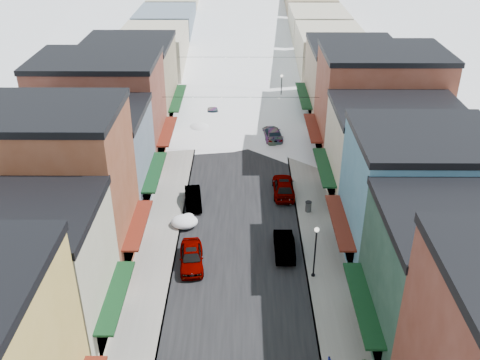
{
  "coord_description": "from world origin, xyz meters",
  "views": [
    {
      "loc": [
        0.26,
        -12.98,
        25.39
      ],
      "look_at": [
        0.0,
        28.37,
        2.72
      ],
      "focal_mm": 40.0,
      "sensor_mm": 36.0,
      "label": 1
    }
  ],
  "objects_px": {
    "car_silver_sedan": "(191,257)",
    "streetlamp_near": "(316,246)",
    "trash_can": "(308,206)",
    "car_green_sedan": "(284,245)",
    "car_dark_hatch": "(193,198)"
  },
  "relations": [
    {
      "from": "car_dark_hatch",
      "to": "streetlamp_near",
      "type": "relative_size",
      "value": 0.95
    },
    {
      "from": "car_silver_sedan",
      "to": "car_green_sedan",
      "type": "height_order",
      "value": "car_silver_sedan"
    },
    {
      "from": "car_silver_sedan",
      "to": "car_dark_hatch",
      "type": "distance_m",
      "value": 8.92
    },
    {
      "from": "trash_can",
      "to": "car_silver_sedan",
      "type": "bearing_deg",
      "value": -142.01
    },
    {
      "from": "car_dark_hatch",
      "to": "trash_can",
      "type": "height_order",
      "value": "car_dark_hatch"
    },
    {
      "from": "car_green_sedan",
      "to": "streetlamp_near",
      "type": "relative_size",
      "value": 1.02
    },
    {
      "from": "car_silver_sedan",
      "to": "streetlamp_near",
      "type": "xyz_separation_m",
      "value": [
        9.12,
        -1.41,
        2.09
      ]
    },
    {
      "from": "trash_can",
      "to": "car_dark_hatch",
      "type": "bearing_deg",
      "value": 172.63
    },
    {
      "from": "car_dark_hatch",
      "to": "streetlamp_near",
      "type": "bearing_deg",
      "value": -54.3
    },
    {
      "from": "car_silver_sedan",
      "to": "car_green_sedan",
      "type": "xyz_separation_m",
      "value": [
        7.16,
        1.65,
        -0.03
      ]
    },
    {
      "from": "car_silver_sedan",
      "to": "car_dark_hatch",
      "type": "relative_size",
      "value": 1.09
    },
    {
      "from": "streetlamp_near",
      "to": "car_silver_sedan",
      "type": "bearing_deg",
      "value": 171.22
    },
    {
      "from": "car_dark_hatch",
      "to": "streetlamp_near",
      "type": "distance_m",
      "value": 14.35
    },
    {
      "from": "car_dark_hatch",
      "to": "streetlamp_near",
      "type": "height_order",
      "value": "streetlamp_near"
    },
    {
      "from": "car_silver_sedan",
      "to": "car_green_sedan",
      "type": "relative_size",
      "value": 1.01
    }
  ]
}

